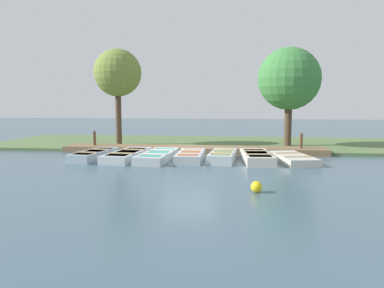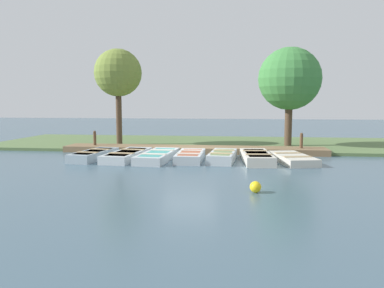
{
  "view_description": "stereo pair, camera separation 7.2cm",
  "coord_description": "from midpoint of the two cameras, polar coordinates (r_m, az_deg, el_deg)",
  "views": [
    {
      "loc": [
        17.14,
        2.22,
        2.53
      ],
      "look_at": [
        0.5,
        0.2,
        0.65
      ],
      "focal_mm": 35.0,
      "sensor_mm": 36.0,
      "label": 1
    },
    {
      "loc": [
        17.13,
        2.29,
        2.53
      ],
      "look_at": [
        0.5,
        0.2,
        0.65
      ],
      "focal_mm": 35.0,
      "sensor_mm": 36.0,
      "label": 2
    }
  ],
  "objects": [
    {
      "name": "mooring_post_far",
      "position": [
        18.99,
        16.17,
        0.1
      ],
      "size": [
        0.15,
        0.15,
        1.05
      ],
      "color": "brown",
      "rests_on": "ground_plane"
    },
    {
      "name": "rowboat_5",
      "position": [
        16.12,
        9.71,
        -1.97
      ],
      "size": [
        3.19,
        1.42,
        0.42
      ],
      "rotation": [
        0.0,
        0.0,
        0.09
      ],
      "color": "beige",
      "rests_on": "ground_plane"
    },
    {
      "name": "rowboat_2",
      "position": [
        16.45,
        -5.35,
        -1.82
      ],
      "size": [
        3.61,
        1.4,
        0.38
      ],
      "rotation": [
        0.0,
        0.0,
        -0.06
      ],
      "color": "#B2BCC1",
      "rests_on": "ground_plane"
    },
    {
      "name": "rowboat_1",
      "position": [
        16.85,
        -9.95,
        -1.69
      ],
      "size": [
        3.52,
        1.49,
        0.38
      ],
      "rotation": [
        0.0,
        0.0,
        -0.1
      ],
      "color": "#B2BCC1",
      "rests_on": "ground_plane"
    },
    {
      "name": "shore_bank",
      "position": [
        22.38,
        1.11,
        0.1
      ],
      "size": [
        8.0,
        24.0,
        0.15
      ],
      "color": "#567042",
      "rests_on": "ground_plane"
    },
    {
      "name": "rowboat_3",
      "position": [
        16.25,
        -0.38,
        -1.86
      ],
      "size": [
        2.82,
        1.14,
        0.39
      ],
      "rotation": [
        0.0,
        0.0,
        0.02
      ],
      "color": "#B2BCC1",
      "rests_on": "ground_plane"
    },
    {
      "name": "mooring_post_near",
      "position": [
        20.16,
        -14.74,
        0.5
      ],
      "size": [
        0.15,
        0.15,
        1.05
      ],
      "color": "brown",
      "rests_on": "ground_plane"
    },
    {
      "name": "dock_walkway",
      "position": [
        18.89,
        0.02,
        -0.84
      ],
      "size": [
        1.53,
        13.13,
        0.3
      ],
      "color": "brown",
      "rests_on": "ground_plane"
    },
    {
      "name": "park_tree_far_left",
      "position": [
        21.56,
        -11.36,
        10.48
      ],
      "size": [
        2.64,
        2.64,
        5.48
      ],
      "color": "#4C3828",
      "rests_on": "ground_plane"
    },
    {
      "name": "rowboat_0",
      "position": [
        17.2,
        -14.83,
        -1.61
      ],
      "size": [
        3.04,
        1.39,
        0.4
      ],
      "rotation": [
        0.0,
        0.0,
        -0.13
      ],
      "color": "#8C9EA8",
      "rests_on": "ground_plane"
    },
    {
      "name": "rowboat_4",
      "position": [
        16.16,
        4.55,
        -1.87
      ],
      "size": [
        2.79,
        1.22,
        0.42
      ],
      "rotation": [
        0.0,
        0.0,
        -0.07
      ],
      "color": "#B2BCC1",
      "rests_on": "ground_plane"
    },
    {
      "name": "rowboat_6",
      "position": [
        16.41,
        14.94,
        -2.11
      ],
      "size": [
        3.17,
        1.86,
        0.33
      ],
      "rotation": [
        0.0,
        0.0,
        0.22
      ],
      "color": "beige",
      "rests_on": "ground_plane"
    },
    {
      "name": "park_tree_left",
      "position": [
        21.18,
        14.5,
        9.54
      ],
      "size": [
        3.37,
        3.37,
        5.48
      ],
      "color": "#4C3828",
      "rests_on": "ground_plane"
    },
    {
      "name": "buoy",
      "position": [
        10.72,
        9.6,
        -6.46
      ],
      "size": [
        0.32,
        0.32,
        0.32
      ],
      "color": "yellow",
      "rests_on": "ground_plane"
    },
    {
      "name": "ground_plane",
      "position": [
        17.47,
        -0.56,
        -1.93
      ],
      "size": [
        80.0,
        80.0,
        0.0
      ],
      "primitive_type": "plane",
      "color": "#425B6B"
    }
  ]
}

